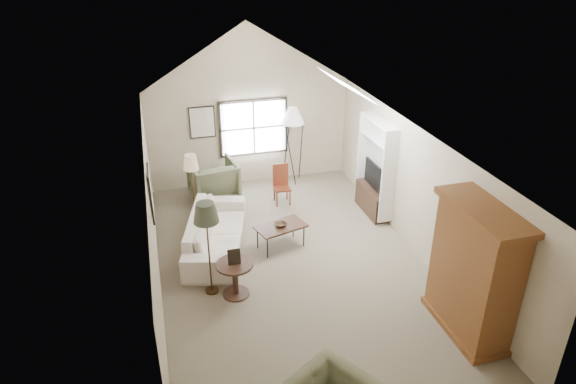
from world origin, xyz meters
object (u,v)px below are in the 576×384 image
object	(u,v)px
armchair_far	(213,181)
side_chair	(282,185)
sofa	(216,232)
side_table	(235,279)
coffee_table	(281,236)
armoire	(474,271)

from	to	relation	value
armchair_far	side_chair	xyz separation A→B (m)	(1.52, -0.62, -0.01)
sofa	armchair_far	bearing A→B (deg)	8.07
side_table	coffee_table	bearing A→B (deg)	47.85
sofa	side_chair	distance (m)	2.36
armoire	armchair_far	world-z (taller)	armoire
armoire	side_table	world-z (taller)	armoire
sofa	side_chair	xyz separation A→B (m)	(1.78, 1.55, 0.10)
armoire	sofa	xyz separation A→B (m)	(-3.50, 3.43, -0.72)
armoire	side_table	size ratio (longest dim) A/B	3.38
coffee_table	side_table	bearing A→B (deg)	-132.15
sofa	armchair_far	world-z (taller)	armchair_far
sofa	side_chair	bearing A→B (deg)	-34.14
coffee_table	side_table	xyz separation A→B (m)	(-1.16, -1.28, 0.07)
armchair_far	side_table	distance (m)	3.77
coffee_table	sofa	bearing A→B (deg)	165.64
coffee_table	side_chair	distance (m)	1.95
side_chair	armoire	bearing A→B (deg)	-68.19
sofa	side_table	size ratio (longest dim) A/B	3.99
side_chair	sofa	bearing A→B (deg)	-136.29
coffee_table	armchair_far	bearing A→B (deg)	111.87
sofa	coffee_table	size ratio (longest dim) A/B	2.63
sofa	side_table	distance (m)	1.60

